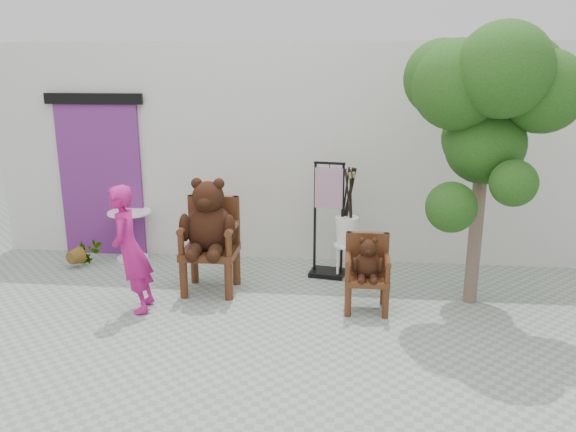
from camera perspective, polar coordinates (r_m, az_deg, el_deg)
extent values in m
plane|color=gray|center=(5.71, 0.31, -12.98)|extent=(60.00, 60.00, 0.00)
cube|color=silver|center=(8.23, 2.45, 6.69)|extent=(9.00, 1.00, 3.00)
cube|color=#65246D|center=(8.52, -18.43, 3.49)|extent=(1.20, 0.08, 2.20)
cube|color=black|center=(8.34, -19.20, 11.19)|extent=(1.40, 0.06, 0.15)
cylinder|color=#3F1E0D|center=(6.82, -10.56, -6.36)|extent=(0.10, 0.10, 0.46)
cylinder|color=#3F1E0D|center=(7.26, -9.48, -4.98)|extent=(0.10, 0.10, 0.46)
cylinder|color=#3F1E0D|center=(6.69, -6.05, -6.61)|extent=(0.10, 0.10, 0.46)
cylinder|color=#3F1E0D|center=(7.14, -5.25, -5.18)|extent=(0.10, 0.10, 0.46)
cube|color=#3F1E0D|center=(6.88, -7.92, -3.64)|extent=(0.65, 0.60, 0.09)
cube|color=#3F1E0D|center=(7.02, -7.53, -0.34)|extent=(0.62, 0.09, 0.60)
cylinder|color=#3F1E0D|center=(7.09, -9.75, -0.27)|extent=(0.09, 0.09, 0.60)
cylinder|color=#3F1E0D|center=(6.68, -10.83, -2.74)|extent=(0.08, 0.08, 0.27)
cylinder|color=#3F1E0D|center=(6.86, -10.31, -1.05)|extent=(0.09, 0.57, 0.09)
cylinder|color=#3F1E0D|center=(6.96, -5.26, -0.40)|extent=(0.09, 0.09, 0.60)
cylinder|color=#3F1E0D|center=(6.54, -6.07, -2.93)|extent=(0.08, 0.08, 0.27)
cylinder|color=#3F1E0D|center=(6.73, -5.67, -1.19)|extent=(0.09, 0.57, 0.09)
ellipsoid|color=black|center=(6.82, -7.95, -1.28)|extent=(0.57, 0.49, 0.60)
sphere|color=black|center=(6.70, -8.13, 1.91)|extent=(0.38, 0.38, 0.38)
ellipsoid|color=black|center=(6.56, -8.44, 1.36)|extent=(0.17, 0.14, 0.14)
sphere|color=black|center=(6.71, -9.27, 3.30)|extent=(0.13, 0.13, 0.13)
sphere|color=black|center=(6.64, -7.04, 3.27)|extent=(0.13, 0.13, 0.13)
ellipsoid|color=black|center=(6.77, -10.45, -1.15)|extent=(0.13, 0.19, 0.34)
ellipsoid|color=black|center=(6.67, -9.45, -3.48)|extent=(0.17, 0.34, 0.17)
sphere|color=black|center=(6.56, -9.75, -4.00)|extent=(0.16, 0.16, 0.16)
ellipsoid|color=black|center=(6.63, -5.93, -1.30)|extent=(0.13, 0.19, 0.34)
ellipsoid|color=black|center=(6.61, -7.37, -3.57)|extent=(0.17, 0.34, 0.17)
sphere|color=black|center=(6.50, -7.63, -4.10)|extent=(0.16, 0.16, 0.16)
cylinder|color=#3F1E0D|center=(6.28, 6.11, -8.64)|extent=(0.07, 0.07, 0.34)
cylinder|color=#3F1E0D|center=(6.62, 6.11, -7.37)|extent=(0.07, 0.07, 0.34)
cylinder|color=#3F1E0D|center=(6.30, 9.89, -8.72)|extent=(0.07, 0.07, 0.34)
cylinder|color=#3F1E0D|center=(6.64, 9.68, -7.45)|extent=(0.07, 0.07, 0.34)
cube|color=#3F1E0D|center=(6.38, 8.02, -6.33)|extent=(0.49, 0.45, 0.07)
cube|color=#3F1E0D|center=(6.47, 8.04, -3.58)|extent=(0.47, 0.07, 0.45)
cylinder|color=#3F1E0D|center=(6.47, 6.15, -3.54)|extent=(0.07, 0.07, 0.45)
cylinder|color=#3F1E0D|center=(6.15, 6.12, -5.73)|extent=(0.06, 0.06, 0.21)
cylinder|color=#3F1E0D|center=(6.29, 6.15, -4.27)|extent=(0.07, 0.43, 0.07)
cylinder|color=#3F1E0D|center=(6.49, 9.93, -3.63)|extent=(0.07, 0.07, 0.45)
cylinder|color=#3F1E0D|center=(6.17, 10.11, -5.82)|extent=(0.06, 0.06, 0.21)
cylinder|color=#3F1E0D|center=(6.31, 10.03, -4.36)|extent=(0.07, 0.43, 0.07)
ellipsoid|color=black|center=(6.33, 8.07, -4.97)|extent=(0.30, 0.25, 0.31)
sphere|color=black|center=(6.25, 8.14, -3.25)|extent=(0.20, 0.20, 0.20)
ellipsoid|color=black|center=(6.18, 8.16, -3.61)|extent=(0.09, 0.07, 0.07)
sphere|color=black|center=(6.22, 7.53, -2.48)|extent=(0.07, 0.07, 0.07)
sphere|color=black|center=(6.23, 8.80, -2.51)|extent=(0.07, 0.07, 0.07)
ellipsoid|color=black|center=(6.26, 6.80, -4.95)|extent=(0.07, 0.10, 0.18)
ellipsoid|color=black|center=(6.24, 7.48, -6.25)|extent=(0.09, 0.17, 0.09)
sphere|color=black|center=(6.18, 7.49, -6.57)|extent=(0.08, 0.08, 0.08)
ellipsoid|color=black|center=(6.27, 9.39, -5.01)|extent=(0.07, 0.10, 0.18)
ellipsoid|color=black|center=(6.24, 8.67, -6.28)|extent=(0.09, 0.17, 0.09)
sphere|color=black|center=(6.18, 8.69, -6.60)|extent=(0.08, 0.08, 0.08)
imported|color=#B41670|center=(6.45, -15.75, -3.32)|extent=(0.41, 0.57, 1.44)
cylinder|color=white|center=(8.21, -15.81, 0.35)|extent=(0.60, 0.60, 0.03)
cylinder|color=white|center=(8.30, -15.65, -1.92)|extent=(0.06, 0.06, 0.68)
cylinder|color=white|center=(8.40, -15.49, -4.11)|extent=(0.44, 0.44, 0.03)
cube|color=black|center=(7.31, 2.75, -0.36)|extent=(0.03, 0.03, 1.50)
cube|color=black|center=(7.24, 5.53, -0.56)|extent=(0.03, 0.03, 1.50)
cube|color=black|center=(7.12, 4.25, 5.38)|extent=(0.40, 0.10, 0.03)
cube|color=black|center=(7.50, 4.03, -5.77)|extent=(0.50, 0.42, 0.06)
cube|color=#AD7798|center=(7.17, 4.18, 2.84)|extent=(0.36, 0.10, 0.52)
cylinder|color=black|center=(7.12, 4.24, 5.14)|extent=(0.01, 0.01, 0.08)
cylinder|color=white|center=(7.31, 5.94, -2.96)|extent=(0.32, 0.32, 0.03)
cylinder|color=white|center=(7.46, 6.55, -4.39)|extent=(0.03, 0.03, 0.44)
cylinder|color=white|center=(7.46, 5.24, -4.35)|extent=(0.03, 0.03, 0.44)
cylinder|color=white|center=(7.30, 5.22, -4.79)|extent=(0.03, 0.03, 0.44)
cylinder|color=white|center=(7.30, 6.56, -4.83)|extent=(0.03, 0.03, 0.44)
cylinder|color=black|center=(7.19, 5.83, 1.81)|extent=(0.11, 0.09, 0.80)
cylinder|color=olive|center=(7.15, 5.71, 4.37)|extent=(0.04, 0.04, 0.08)
cylinder|color=black|center=(7.20, 6.14, 1.82)|extent=(0.17, 0.05, 0.79)
cylinder|color=olive|center=(7.18, 6.28, 4.40)|extent=(0.05, 0.04, 0.08)
cylinder|color=black|center=(7.12, 6.41, 1.68)|extent=(0.07, 0.10, 0.80)
cylinder|color=olive|center=(7.04, 6.70, 4.17)|extent=(0.04, 0.04, 0.08)
cylinder|color=black|center=(7.10, 6.17, 1.65)|extent=(0.12, 0.05, 0.80)
cylinder|color=olive|center=(7.00, 6.32, 4.12)|extent=(0.04, 0.04, 0.08)
cylinder|color=black|center=(7.19, 6.23, 1.81)|extent=(0.09, 0.05, 0.80)
cylinder|color=olive|center=(7.15, 6.39, 4.35)|extent=(0.04, 0.04, 0.07)
cylinder|color=black|center=(7.19, 6.29, 1.81)|extent=(0.16, 0.11, 0.79)
cylinder|color=olive|center=(7.17, 6.62, 4.38)|extent=(0.05, 0.04, 0.08)
cylinder|color=brown|center=(6.63, 18.87, 2.58)|extent=(0.15, 0.15, 2.70)
sphere|color=#13350E|center=(6.43, 15.44, 13.36)|extent=(0.84, 0.84, 0.84)
sphere|color=#13350E|center=(6.46, 23.24, 13.46)|extent=(0.69, 0.69, 0.69)
sphere|color=#13350E|center=(6.49, 19.36, 6.88)|extent=(0.87, 0.87, 0.87)
sphere|color=#13350E|center=(6.93, 18.51, 7.47)|extent=(0.78, 0.78, 0.78)
sphere|color=#13350E|center=(6.08, 21.06, 13.70)|extent=(0.96, 0.96, 0.96)
sphere|color=#13350E|center=(6.26, 16.85, 12.64)|extent=(0.95, 0.95, 0.95)
sphere|color=#13350E|center=(6.39, 24.50, 11.46)|extent=(0.86, 0.86, 0.86)
sphere|color=#13350E|center=(6.12, 16.24, 0.87)|extent=(0.54, 0.54, 0.54)
sphere|color=#13350E|center=(6.10, 21.94, 3.12)|extent=(0.48, 0.48, 0.48)
imported|color=#13350E|center=(8.25, -20.11, -3.43)|extent=(0.47, 0.45, 0.41)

